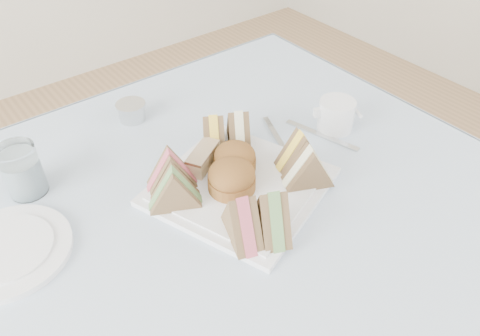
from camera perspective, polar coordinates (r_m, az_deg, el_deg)
table at (r=1.12m, az=0.44°, el=-18.85°), size 0.90×0.90×0.74m
tablecloth at (r=0.82m, az=0.57°, el=-5.40°), size 1.02×1.02×0.01m
serving_plate at (r=0.85m, az=0.00°, el=-2.25°), size 0.36×0.36×0.01m
sandwich_fl_a at (r=0.73m, az=0.24°, el=-5.97°), size 0.07×0.10×0.08m
sandwich_fl_b at (r=0.74m, az=3.98°, el=-5.31°), size 0.08×0.10×0.08m
sandwich_fr_a at (r=0.87m, az=7.31°, el=2.27°), size 0.10×0.07×0.08m
sandwich_fr_b at (r=0.83m, az=8.41°, el=0.28°), size 0.10×0.08×0.08m
sandwich_bl_a at (r=0.79m, az=-8.03°, el=-2.28°), size 0.10×0.08×0.08m
sandwich_bl_b at (r=0.83m, az=-8.44°, el=-0.05°), size 0.10×0.07×0.08m
sandwich_br_a at (r=0.92m, az=-0.19°, el=4.95°), size 0.08×0.09×0.08m
sandwich_br_b at (r=0.91m, az=-3.23°, el=4.49°), size 0.08×0.09×0.07m
scone_left at (r=0.82m, az=-1.03°, el=-1.14°), size 0.11×0.11×0.06m
scone_right at (r=0.86m, az=-0.64°, el=1.17°), size 0.11×0.11×0.05m
pastry_slice at (r=0.87m, az=-4.52°, el=1.14°), size 0.09×0.07×0.04m
side_plate at (r=0.83m, az=-26.38°, el=-9.04°), size 0.24×0.24×0.01m
water_glass at (r=0.90m, az=-25.04°, el=-0.26°), size 0.08×0.08×0.10m
tea_strainer at (r=1.05m, az=-13.05°, el=6.64°), size 0.08×0.08×0.04m
knife at (r=0.99m, az=9.92°, el=3.97°), size 0.06×0.17×0.00m
fork at (r=0.93m, az=5.77°, el=1.72°), size 0.08×0.19×0.00m
creamer_jug at (r=1.00m, az=11.63°, el=6.33°), size 0.10×0.10×0.07m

